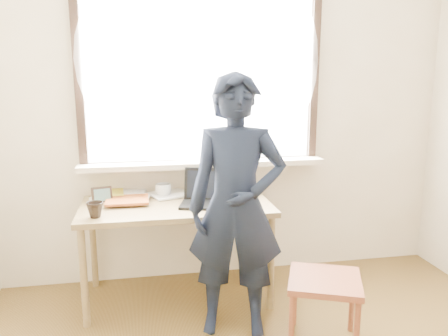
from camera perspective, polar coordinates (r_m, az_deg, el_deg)
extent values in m
cube|color=beige|center=(3.39, 0.45, 7.16)|extent=(3.50, 0.02, 2.60)
cube|color=white|center=(3.33, -2.95, 12.23)|extent=(1.70, 0.01, 1.30)
cube|color=black|center=(3.38, -2.80, 0.62)|extent=(1.82, 0.06, 0.06)
cube|color=black|center=(3.31, -18.51, 11.65)|extent=(0.06, 0.06, 1.30)
cube|color=black|center=(3.54, 11.66, 11.99)|extent=(0.06, 0.06, 1.30)
cube|color=beige|center=(3.31, -2.63, 0.56)|extent=(1.85, 0.20, 0.04)
cube|color=white|center=(3.26, -2.79, 14.00)|extent=(1.95, 0.02, 1.65)
cube|color=olive|center=(3.08, -6.23, -5.01)|extent=(1.32, 0.66, 0.04)
cylinder|color=olive|center=(2.96, -17.83, -13.54)|extent=(0.05, 0.05, 0.67)
cylinder|color=olive|center=(3.48, -16.70, -9.60)|extent=(0.05, 0.05, 0.67)
cylinder|color=olive|center=(3.05, 6.16, -12.27)|extent=(0.05, 0.05, 0.67)
cylinder|color=olive|center=(3.55, 3.53, -8.65)|extent=(0.05, 0.05, 0.67)
cube|color=black|center=(3.02, -2.33, -4.75)|extent=(0.40, 0.33, 0.02)
cube|color=black|center=(3.11, -2.04, -2.12)|extent=(0.35, 0.17, 0.23)
cube|color=black|center=(3.11, -2.04, -2.12)|extent=(0.31, 0.14, 0.19)
cube|color=black|center=(3.01, -2.36, -4.75)|extent=(0.33, 0.22, 0.00)
imported|color=white|center=(3.27, -7.94, -2.86)|extent=(0.16, 0.16, 0.09)
imported|color=black|center=(2.88, -16.49, -5.26)|extent=(0.13, 0.13, 0.10)
ellipsoid|color=black|center=(3.05, 2.82, -4.47)|extent=(0.08, 0.06, 0.03)
cube|color=gold|center=(3.34, -14.40, -3.45)|extent=(0.28, 0.30, 0.02)
cube|color=#2C5490|center=(3.32, -9.52, -3.38)|extent=(0.30, 0.27, 0.01)
cube|color=white|center=(3.14, -16.16, -4.44)|extent=(0.32, 0.27, 0.02)
cube|color=white|center=(3.15, -13.80, -4.16)|extent=(0.29, 0.29, 0.02)
cube|color=#99481C|center=(3.14, -8.27, -3.97)|extent=(0.37, 0.34, 0.01)
cube|color=#99481C|center=(3.15, -6.24, -3.69)|extent=(0.32, 0.28, 0.02)
imported|color=white|center=(3.28, -14.33, -3.73)|extent=(0.24, 0.28, 0.02)
imported|color=white|center=(3.39, 1.13, -2.85)|extent=(0.24, 0.30, 0.02)
cube|color=black|center=(3.17, -15.65, -3.54)|extent=(0.14, 0.05, 0.11)
cube|color=#2C642C|center=(3.17, -15.65, -3.54)|extent=(0.11, 0.03, 0.08)
cube|color=brown|center=(2.71, 13.03, -14.18)|extent=(0.53, 0.52, 0.04)
cylinder|color=brown|center=(2.66, 8.80, -19.68)|extent=(0.03, 0.03, 0.38)
cylinder|color=brown|center=(2.95, 9.19, -16.29)|extent=(0.03, 0.03, 0.38)
cylinder|color=brown|center=(2.67, 16.93, -19.93)|extent=(0.03, 0.03, 0.38)
cylinder|color=brown|center=(2.96, 16.37, -16.53)|extent=(0.03, 0.03, 0.38)
imported|color=black|center=(2.64, 1.62, -5.15)|extent=(0.66, 0.51, 1.61)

